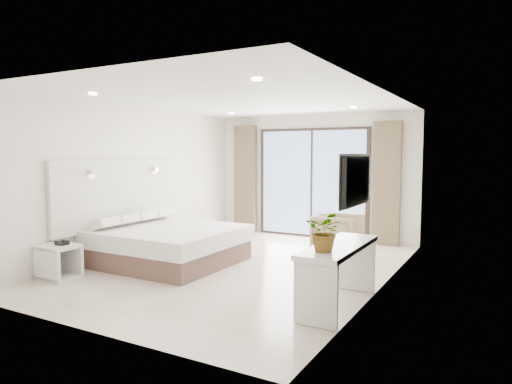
# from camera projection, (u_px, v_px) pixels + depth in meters

# --- Properties ---
(ground) EXTENTS (6.20, 6.20, 0.00)m
(ground) POSITION_uv_depth(u_px,v_px,m) (241.00, 267.00, 7.49)
(ground) COLOR beige
(ground) RESTS_ON ground
(room_shell) EXTENTS (4.62, 6.22, 2.72)m
(room_shell) POSITION_uv_depth(u_px,v_px,m) (251.00, 169.00, 8.05)
(room_shell) COLOR silver
(room_shell) RESTS_ON ground
(bed) EXTENTS (2.17, 2.07, 0.75)m
(bed) POSITION_uv_depth(u_px,v_px,m) (168.00, 244.00, 7.74)
(bed) COLOR brown
(bed) RESTS_ON ground
(nightstand) EXTENTS (0.57, 0.47, 0.51)m
(nightstand) POSITION_uv_depth(u_px,v_px,m) (59.00, 262.00, 6.77)
(nightstand) COLOR silver
(nightstand) RESTS_ON ground
(phone) EXTENTS (0.19, 0.15, 0.06)m
(phone) POSITION_uv_depth(u_px,v_px,m) (62.00, 243.00, 6.75)
(phone) COLOR black
(phone) RESTS_ON nightstand
(console_desk) EXTENTS (0.52, 1.65, 0.77)m
(console_desk) POSITION_uv_depth(u_px,v_px,m) (339.00, 261.00, 5.50)
(console_desk) COLOR silver
(console_desk) RESTS_ON ground
(plant) EXTENTS (0.43, 0.48, 0.36)m
(plant) POSITION_uv_depth(u_px,v_px,m) (326.00, 236.00, 5.06)
(plant) COLOR #33662D
(plant) RESTS_ON console_desk
(armchair) EXTENTS (0.74, 0.79, 0.81)m
(armchair) POSITION_uv_depth(u_px,v_px,m) (338.00, 232.00, 8.46)
(armchair) COLOR #928360
(armchair) RESTS_ON ground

